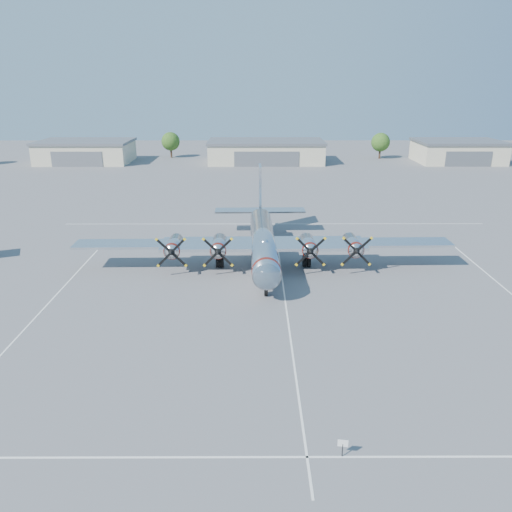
{
  "coord_description": "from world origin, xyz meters",
  "views": [
    {
      "loc": [
        -2.88,
        -44.1,
        19.56
      ],
      "look_at": [
        -2.73,
        2.12,
        3.2
      ],
      "focal_mm": 35.0,
      "sensor_mm": 36.0,
      "label": 1
    }
  ],
  "objects_px": {
    "main_bomber_b29": "(263,261)",
    "info_placard": "(343,445)",
    "tree_west": "(171,141)",
    "tree_east": "(381,142)",
    "hangar_east": "(458,151)",
    "hangar_west": "(86,151)",
    "hangar_center": "(266,151)"
  },
  "relations": [
    {
      "from": "main_bomber_b29",
      "to": "info_placard",
      "type": "bearing_deg",
      "value": -83.88
    },
    {
      "from": "tree_west",
      "to": "tree_east",
      "type": "distance_m",
      "value": 55.04
    },
    {
      "from": "hangar_east",
      "to": "tree_east",
      "type": "relative_size",
      "value": 3.1
    },
    {
      "from": "hangar_east",
      "to": "info_placard",
      "type": "distance_m",
      "value": 113.68
    },
    {
      "from": "hangar_west",
      "to": "hangar_east",
      "type": "bearing_deg",
      "value": 0.0
    },
    {
      "from": "tree_east",
      "to": "main_bomber_b29",
      "type": "distance_m",
      "value": 85.02
    },
    {
      "from": "hangar_center",
      "to": "info_placard",
      "type": "xyz_separation_m",
      "value": [
        1.93,
        -103.91,
        -1.94
      ]
    },
    {
      "from": "hangar_center",
      "to": "tree_west",
      "type": "relative_size",
      "value": 4.31
    },
    {
      "from": "hangar_west",
      "to": "main_bomber_b29",
      "type": "height_order",
      "value": "hangar_west"
    },
    {
      "from": "hangar_center",
      "to": "main_bomber_b29",
      "type": "xyz_separation_m",
      "value": [
        -1.94,
        -72.64,
        -2.71
      ]
    },
    {
      "from": "hangar_west",
      "to": "hangar_center",
      "type": "height_order",
      "value": "same"
    },
    {
      "from": "hangar_west",
      "to": "tree_east",
      "type": "distance_m",
      "value": 75.26
    },
    {
      "from": "hangar_center",
      "to": "tree_east",
      "type": "distance_m",
      "value": 30.64
    },
    {
      "from": "hangar_center",
      "to": "hangar_west",
      "type": "bearing_deg",
      "value": 180.0
    },
    {
      "from": "info_placard",
      "to": "tree_east",
      "type": "bearing_deg",
      "value": 84.19
    },
    {
      "from": "hangar_center",
      "to": "main_bomber_b29",
      "type": "bearing_deg",
      "value": -91.53
    },
    {
      "from": "hangar_west",
      "to": "hangar_east",
      "type": "distance_m",
      "value": 93.0
    },
    {
      "from": "tree_east",
      "to": "info_placard",
      "type": "distance_m",
      "value": 113.53
    },
    {
      "from": "tree_east",
      "to": "main_bomber_b29",
      "type": "height_order",
      "value": "tree_east"
    },
    {
      "from": "hangar_center",
      "to": "info_placard",
      "type": "bearing_deg",
      "value": -88.94
    },
    {
      "from": "tree_west",
      "to": "info_placard",
      "type": "height_order",
      "value": "tree_west"
    },
    {
      "from": "tree_east",
      "to": "hangar_east",
      "type": "bearing_deg",
      "value": -18.54
    },
    {
      "from": "hangar_east",
      "to": "main_bomber_b29",
      "type": "distance_m",
      "value": 88.19
    },
    {
      "from": "hangar_west",
      "to": "main_bomber_b29",
      "type": "relative_size",
      "value": 0.55
    },
    {
      "from": "hangar_center",
      "to": "tree_east",
      "type": "height_order",
      "value": "tree_east"
    },
    {
      "from": "main_bomber_b29",
      "to": "hangar_center",
      "type": "bearing_deg",
      "value": 87.53
    },
    {
      "from": "info_placard",
      "to": "main_bomber_b29",
      "type": "bearing_deg",
      "value": 105.57
    },
    {
      "from": "hangar_center",
      "to": "tree_west",
      "type": "distance_m",
      "value": 26.3
    },
    {
      "from": "hangar_west",
      "to": "tree_west",
      "type": "distance_m",
      "value": 21.61
    },
    {
      "from": "tree_east",
      "to": "info_placard",
      "type": "xyz_separation_m",
      "value": [
        -28.07,
        -109.95,
        -3.45
      ]
    },
    {
      "from": "hangar_center",
      "to": "tree_west",
      "type": "bearing_deg",
      "value": 162.18
    },
    {
      "from": "hangar_west",
      "to": "tree_east",
      "type": "bearing_deg",
      "value": 4.6
    }
  ]
}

